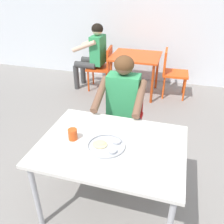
% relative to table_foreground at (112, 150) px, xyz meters
% --- Properties ---
extents(ground_plane, '(12.00, 12.00, 0.05)m').
position_rel_table_foreground_xyz_m(ground_plane, '(0.03, 0.02, -0.68)').
color(ground_plane, gray).
extents(table_foreground, '(1.18, 0.87, 0.72)m').
position_rel_table_foreground_xyz_m(table_foreground, '(0.00, 0.00, 0.00)').
color(table_foreground, silver).
rests_on(table_foreground, ground).
extents(thali_tray, '(0.31, 0.31, 0.03)m').
position_rel_table_foreground_xyz_m(thali_tray, '(-0.03, -0.05, 0.08)').
color(thali_tray, '#B7BABF').
rests_on(thali_tray, table_foreground).
extents(drinking_cup, '(0.08, 0.08, 0.09)m').
position_rel_table_foreground_xyz_m(drinking_cup, '(-0.33, -0.03, 0.12)').
color(drinking_cup, '#D84C19').
rests_on(drinking_cup, table_foreground).
extents(chair_foreground, '(0.41, 0.44, 0.82)m').
position_rel_table_foreground_xyz_m(chair_foreground, '(-0.10, 0.90, -0.17)').
color(chair_foreground, red).
rests_on(chair_foreground, ground).
extents(diner_foreground, '(0.49, 0.56, 1.22)m').
position_rel_table_foreground_xyz_m(diner_foreground, '(-0.09, 0.68, 0.08)').
color(diner_foreground, '#3B3B3B').
rests_on(diner_foreground, ground).
extents(table_background_red, '(0.84, 0.77, 0.71)m').
position_rel_table_foreground_xyz_m(table_background_red, '(-0.30, 2.54, -0.03)').
color(table_background_red, '#E04C19').
rests_on(table_background_red, ground).
extents(chair_red_left, '(0.47, 0.48, 0.80)m').
position_rel_table_foreground_xyz_m(chair_red_left, '(-0.91, 2.56, -0.18)').
color(chair_red_left, '#DC4B19').
rests_on(chair_red_left, ground).
extents(chair_red_right, '(0.45, 0.42, 0.83)m').
position_rel_table_foreground_xyz_m(chair_red_right, '(0.32, 2.59, -0.17)').
color(chair_red_right, '#E95118').
rests_on(chair_red_right, ground).
extents(patron_background, '(0.56, 0.50, 1.21)m').
position_rel_table_foreground_xyz_m(patron_background, '(-1.09, 2.55, 0.07)').
color(patron_background, '#3D3D3D').
rests_on(patron_background, ground).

